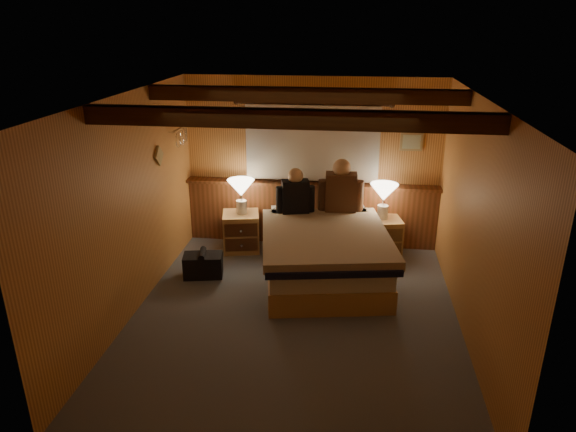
% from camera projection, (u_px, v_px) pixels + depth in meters
% --- Properties ---
extents(floor, '(4.20, 4.20, 0.00)m').
position_uv_depth(floor, '(295.00, 315.00, 5.75)').
color(floor, '#4C525A').
rests_on(floor, ground).
extents(ceiling, '(4.20, 4.20, 0.00)m').
position_uv_depth(ceiling, '(296.00, 98.00, 4.89)').
color(ceiling, '#E49655').
rests_on(ceiling, wall_back).
extents(wall_back, '(3.60, 0.00, 3.60)m').
position_uv_depth(wall_back, '(312.00, 163.00, 7.27)').
color(wall_back, '#DD9D4F').
rests_on(wall_back, floor).
extents(wall_left, '(0.00, 4.20, 4.20)m').
position_uv_depth(wall_left, '(130.00, 208.00, 5.54)').
color(wall_left, '#DD9D4F').
rests_on(wall_left, floor).
extents(wall_right, '(0.00, 4.20, 4.20)m').
position_uv_depth(wall_right, '(474.00, 224.00, 5.11)').
color(wall_right, '#DD9D4F').
rests_on(wall_right, floor).
extents(wall_front, '(3.60, 0.00, 3.60)m').
position_uv_depth(wall_front, '(259.00, 328.00, 3.38)').
color(wall_front, '#DD9D4F').
rests_on(wall_front, floor).
extents(wainscot, '(3.60, 0.23, 0.94)m').
position_uv_depth(wainscot, '(311.00, 212.00, 7.46)').
color(wainscot, brown).
rests_on(wainscot, wall_back).
extents(curtain_window, '(2.18, 0.09, 1.11)m').
position_uv_depth(curtain_window, '(312.00, 142.00, 7.09)').
color(curtain_window, '#402710').
rests_on(curtain_window, wall_back).
extents(ceiling_beams, '(3.60, 1.65, 0.16)m').
position_uv_depth(ceiling_beams, '(297.00, 105.00, 5.06)').
color(ceiling_beams, '#402710').
rests_on(ceiling_beams, ceiling).
extents(coat_rail, '(0.05, 0.55, 0.24)m').
position_uv_depth(coat_rail, '(181.00, 135.00, 6.82)').
color(coat_rail, silver).
rests_on(coat_rail, wall_left).
extents(framed_print, '(0.30, 0.04, 0.25)m').
position_uv_depth(framed_print, '(412.00, 142.00, 6.96)').
color(framed_print, '#A38951').
rests_on(framed_print, wall_back).
extents(bed, '(1.81, 2.18, 0.67)m').
position_uv_depth(bed, '(324.00, 253.00, 6.46)').
color(bed, tan).
rests_on(bed, floor).
extents(nightstand_left, '(0.58, 0.54, 0.55)m').
position_uv_depth(nightstand_left, '(241.00, 232.00, 7.31)').
color(nightstand_left, tan).
rests_on(nightstand_left, floor).
extents(nightstand_right, '(0.56, 0.53, 0.53)m').
position_uv_depth(nightstand_right, '(382.00, 237.00, 7.16)').
color(nightstand_right, tan).
rests_on(nightstand_right, floor).
extents(lamp_left, '(0.38, 0.38, 0.49)m').
position_uv_depth(lamp_left, '(241.00, 190.00, 7.10)').
color(lamp_left, silver).
rests_on(lamp_left, nightstand_left).
extents(lamp_right, '(0.38, 0.38, 0.49)m').
position_uv_depth(lamp_right, '(384.00, 194.00, 6.97)').
color(lamp_right, silver).
rests_on(lamp_right, nightstand_right).
extents(person_left, '(0.51, 0.28, 0.64)m').
position_uv_depth(person_left, '(295.00, 194.00, 6.85)').
color(person_left, black).
rests_on(person_left, bed).
extents(person_right, '(0.61, 0.26, 0.74)m').
position_uv_depth(person_right, '(341.00, 189.00, 6.90)').
color(person_right, '#4E301F').
rests_on(person_right, bed).
extents(duffel_bag, '(0.54, 0.38, 0.35)m').
position_uv_depth(duffel_bag, '(203.00, 265.00, 6.59)').
color(duffel_bag, black).
rests_on(duffel_bag, floor).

